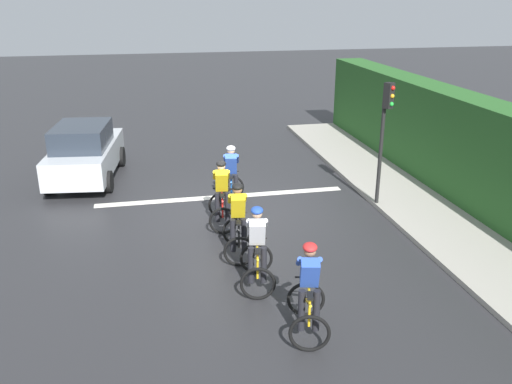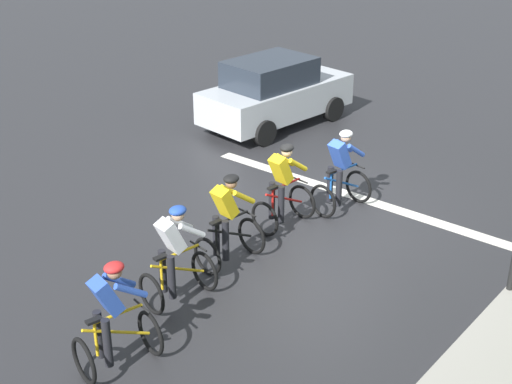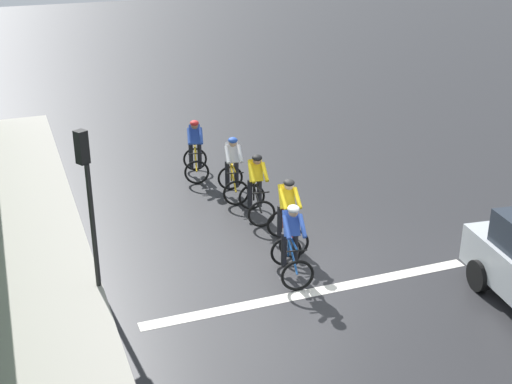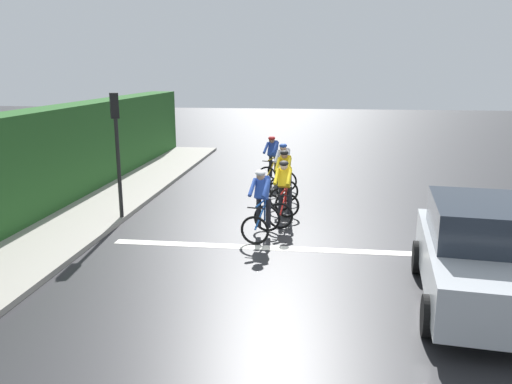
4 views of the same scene
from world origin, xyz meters
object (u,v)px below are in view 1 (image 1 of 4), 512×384
cyclist_trailing (231,178)px  car_silver (85,152)px  cyclist_second (257,250)px  cyclist_lead (309,293)px  traffic_light_near_crossing (385,126)px  cyclist_mid (238,223)px  cyclist_fourth (222,196)px

cyclist_trailing → car_silver: (4.01, -3.07, 0.08)m
cyclist_second → car_silver: car_silver is taller
cyclist_lead → traffic_light_near_crossing: 6.40m
cyclist_second → cyclist_mid: bearing=-84.7°
cyclist_fourth → cyclist_trailing: (-0.44, -1.28, 0.00)m
cyclist_fourth → car_silver: 5.63m
cyclist_fourth → traffic_light_near_crossing: 4.53m
cyclist_second → car_silver: size_ratio=0.39×
cyclist_lead → cyclist_trailing: (0.31, -6.04, 0.00)m
cyclist_mid → cyclist_lead: bearing=101.8°
cyclist_lead → cyclist_fourth: 4.81m
cyclist_lead → car_silver: size_ratio=0.39×
cyclist_second → cyclist_mid: (0.13, -1.39, 0.00)m
cyclist_mid → car_silver: (3.67, -6.02, 0.08)m
cyclist_mid → traffic_light_near_crossing: traffic_light_near_crossing is taller
cyclist_fourth → traffic_light_near_crossing: (-4.28, -0.39, 1.43)m
cyclist_mid → cyclist_trailing: size_ratio=1.00×
cyclist_fourth → cyclist_trailing: size_ratio=1.00×
cyclist_fourth → traffic_light_near_crossing: size_ratio=0.50×
cyclist_mid → traffic_light_near_crossing: bearing=-153.8°
cyclist_mid → cyclist_second: bearing=95.3°
cyclist_second → cyclist_mid: same height
cyclist_trailing → traffic_light_near_crossing: (-3.84, 0.90, 1.43)m
cyclist_mid → cyclist_fourth: bearing=-86.3°
cyclist_second → cyclist_mid: 1.39m
cyclist_lead → cyclist_mid: size_ratio=1.00×
cyclist_fourth → cyclist_lead: bearing=99.0°
cyclist_trailing → traffic_light_near_crossing: size_ratio=0.50×
cyclist_second → cyclist_trailing: same height
car_silver → traffic_light_near_crossing: bearing=153.2°
traffic_light_near_crossing → cyclist_fourth: bearing=5.2°
cyclist_fourth → car_silver: bearing=-50.7°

